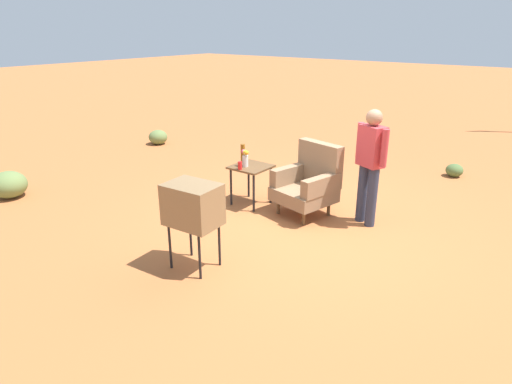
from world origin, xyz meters
name	(u,v)px	position (x,y,z in m)	size (l,w,h in m)	color
ground_plane	(313,223)	(0.00, 0.00, 0.00)	(60.00, 60.00, 0.00)	#AD6033
armchair	(309,182)	(-0.26, 0.30, 0.50)	(0.92, 0.93, 1.06)	brown
side_table	(251,172)	(-1.17, 0.06, 0.54)	(0.56, 0.56, 0.63)	black
tv_on_stand	(193,205)	(-0.48, -1.88, 0.78)	(0.63, 0.49, 1.03)	black
person_standing	(370,160)	(0.59, 0.47, 0.94)	(0.53, 0.35, 1.64)	#2D3347
bottle_tall_amber	(243,153)	(-1.38, 0.13, 0.78)	(0.07, 0.07, 0.30)	brown
soda_can_red	(240,166)	(-1.19, -0.18, 0.69)	(0.07, 0.07, 0.12)	red
flower_vase	(245,157)	(-1.22, -0.02, 0.78)	(0.14, 0.10, 0.27)	silver
shrub_near	(454,170)	(1.05, 3.46, 0.12)	(0.31, 0.31, 0.24)	#516B38
shrub_mid	(158,137)	(-5.28, 1.73, 0.17)	(0.44, 0.44, 0.34)	olive
shrub_far	(9,185)	(-4.52, -2.12, 0.22)	(0.57, 0.57, 0.44)	olive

